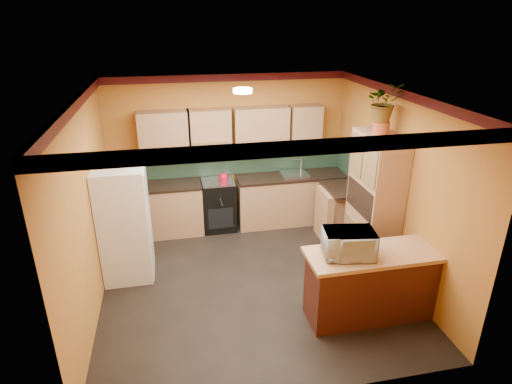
# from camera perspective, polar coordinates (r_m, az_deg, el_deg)

# --- Properties ---
(room_shell) EXTENTS (4.24, 4.24, 2.72)m
(room_shell) POSITION_cam_1_polar(r_m,az_deg,el_deg) (5.77, -0.96, 7.25)
(room_shell) COLOR black
(room_shell) RESTS_ON ground
(base_cabinets_back) EXTENTS (3.65, 0.60, 0.88)m
(base_cabinets_back) POSITION_cam_1_polar(r_m,az_deg,el_deg) (7.80, -0.46, -1.41)
(base_cabinets_back) COLOR tan
(base_cabinets_back) RESTS_ON ground
(countertop_back) EXTENTS (3.65, 0.62, 0.04)m
(countertop_back) POSITION_cam_1_polar(r_m,az_deg,el_deg) (7.62, -0.47, 1.74)
(countertop_back) COLOR black
(countertop_back) RESTS_ON base_cabinets_back
(stove) EXTENTS (0.58, 0.58, 0.91)m
(stove) POSITION_cam_1_polar(r_m,az_deg,el_deg) (7.71, -5.02, -1.69)
(stove) COLOR black
(stove) RESTS_ON ground
(kettle) EXTENTS (0.21, 0.21, 0.18)m
(kettle) POSITION_cam_1_polar(r_m,az_deg,el_deg) (7.46, -4.35, 2.03)
(kettle) COLOR #B70C21
(kettle) RESTS_ON stove
(sink) EXTENTS (0.48, 0.40, 0.03)m
(sink) POSITION_cam_1_polar(r_m,az_deg,el_deg) (7.79, 5.14, 2.39)
(sink) COLOR silver
(sink) RESTS_ON countertop_back
(base_cabinets_right) EXTENTS (0.60, 0.80, 0.88)m
(base_cabinets_right) POSITION_cam_1_polar(r_m,az_deg,el_deg) (7.53, 11.46, -2.83)
(base_cabinets_right) COLOR tan
(base_cabinets_right) RESTS_ON ground
(countertop_right) EXTENTS (0.62, 0.80, 0.04)m
(countertop_right) POSITION_cam_1_polar(r_m,az_deg,el_deg) (7.34, 11.74, 0.41)
(countertop_right) COLOR black
(countertop_right) RESTS_ON base_cabinets_right
(fridge) EXTENTS (0.68, 0.66, 1.70)m
(fridge) POSITION_cam_1_polar(r_m,az_deg,el_deg) (6.40, -17.14, -4.09)
(fridge) COLOR white
(fridge) RESTS_ON ground
(pantry) EXTENTS (0.48, 0.90, 2.10)m
(pantry) POSITION_cam_1_polar(r_m,az_deg,el_deg) (6.51, 15.48, -1.47)
(pantry) COLOR tan
(pantry) RESTS_ON ground
(fern_pot) EXTENTS (0.22, 0.22, 0.16)m
(fern_pot) POSITION_cam_1_polar(r_m,az_deg,el_deg) (6.20, 16.36, 8.30)
(fern_pot) COLOR #AE4D2A
(fern_pot) RESTS_ON pantry
(fern) EXTENTS (0.55, 0.50, 0.53)m
(fern) POSITION_cam_1_polar(r_m,az_deg,el_deg) (6.13, 16.72, 11.44)
(fern) COLOR tan
(fern) RESTS_ON fern_pot
(breakfast_bar) EXTENTS (1.80, 0.55, 0.88)m
(breakfast_bar) POSITION_cam_1_polar(r_m,az_deg,el_deg) (5.77, 16.00, -11.84)
(breakfast_bar) COLOR #4A1B11
(breakfast_bar) RESTS_ON ground
(bar_top) EXTENTS (1.90, 0.65, 0.05)m
(bar_top) POSITION_cam_1_polar(r_m,az_deg,el_deg) (5.52, 16.51, -7.85)
(bar_top) COLOR tan
(bar_top) RESTS_ON breakfast_bar
(microwave) EXTENTS (0.65, 0.49, 0.33)m
(microwave) POSITION_cam_1_polar(r_m,az_deg,el_deg) (5.24, 12.25, -6.73)
(microwave) COLOR white
(microwave) RESTS_ON bar_top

